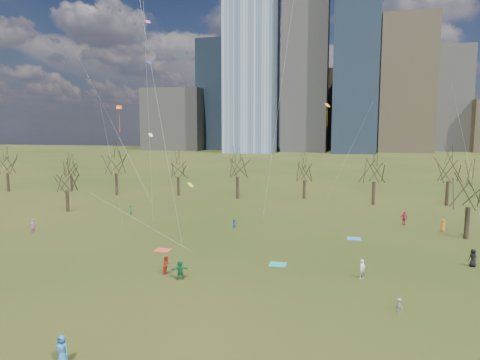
% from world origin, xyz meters
% --- Properties ---
extents(ground, '(500.00, 500.00, 0.00)m').
position_xyz_m(ground, '(0.00, 0.00, 0.00)').
color(ground, black).
rests_on(ground, ground).
extents(downtown_skyline, '(212.50, 78.00, 118.00)m').
position_xyz_m(downtown_skyline, '(-2.43, 210.64, 39.01)').
color(downtown_skyline, slate).
rests_on(downtown_skyline, ground).
extents(bare_tree_row, '(113.04, 29.80, 9.50)m').
position_xyz_m(bare_tree_row, '(-0.09, 37.22, 6.12)').
color(bare_tree_row, black).
rests_on(bare_tree_row, ground).
extents(blanket_teal, '(1.60, 1.50, 0.03)m').
position_xyz_m(blanket_teal, '(5.69, 3.51, 0.01)').
color(blanket_teal, teal).
rests_on(blanket_teal, ground).
extents(blanket_navy, '(1.60, 1.50, 0.03)m').
position_xyz_m(blanket_navy, '(13.12, 15.09, 0.01)').
color(blanket_navy, '#2972C1').
rests_on(blanket_navy, ground).
extents(blanket_crimson, '(1.60, 1.50, 0.03)m').
position_xyz_m(blanket_crimson, '(-7.03, 5.49, 0.01)').
color(blanket_crimson, red).
rests_on(blanket_crimson, ground).
extents(person_0, '(0.82, 0.57, 1.61)m').
position_xyz_m(person_0, '(-3.56, -16.37, 0.80)').
color(person_0, '#2767AA').
rests_on(person_0, ground).
extents(person_1, '(0.72, 0.73, 1.70)m').
position_xyz_m(person_1, '(13.38, 1.36, 0.85)').
color(person_1, silver).
rests_on(person_1, ground).
extents(person_2, '(0.67, 0.84, 1.70)m').
position_xyz_m(person_2, '(-3.60, -1.45, 0.85)').
color(person_2, '#B52419').
rests_on(person_2, ground).
extents(person_3, '(0.68, 0.75, 1.01)m').
position_xyz_m(person_3, '(15.58, -5.07, 0.51)').
color(person_3, slate).
rests_on(person_3, ground).
extents(person_5, '(1.64, 1.19, 1.71)m').
position_xyz_m(person_5, '(-1.95, -2.46, 0.86)').
color(person_5, '#166636').
rests_on(person_5, ground).
extents(person_6, '(0.96, 0.78, 1.70)m').
position_xyz_m(person_6, '(23.69, 7.05, 0.85)').
color(person_6, black).
rests_on(person_6, ground).
extents(person_7, '(0.60, 0.75, 1.78)m').
position_xyz_m(person_7, '(-25.70, 8.77, 0.89)').
color(person_7, '#A251A0').
rests_on(person_7, ground).
extents(person_8, '(0.74, 0.74, 1.21)m').
position_xyz_m(person_8, '(-1.98, 16.97, 0.60)').
color(person_8, '#285DB0').
rests_on(person_8, ground).
extents(person_10, '(1.15, 0.86, 1.82)m').
position_xyz_m(person_10, '(19.90, 24.17, 0.91)').
color(person_10, '#A2173C').
rests_on(person_10, ground).
extents(person_12, '(0.60, 0.82, 1.56)m').
position_xyz_m(person_12, '(24.21, 21.34, 0.78)').
color(person_12, orange).
rests_on(person_12, ground).
extents(person_13, '(0.69, 0.76, 1.74)m').
position_xyz_m(person_13, '(-18.55, 20.77, 0.87)').
color(person_13, '#186E3F').
rests_on(person_13, ground).
extents(kites_airborne, '(79.58, 37.77, 32.42)m').
position_xyz_m(kites_airborne, '(0.55, 13.25, 14.01)').
color(kites_airborne, '#FF5A15').
rests_on(kites_airborne, ground).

